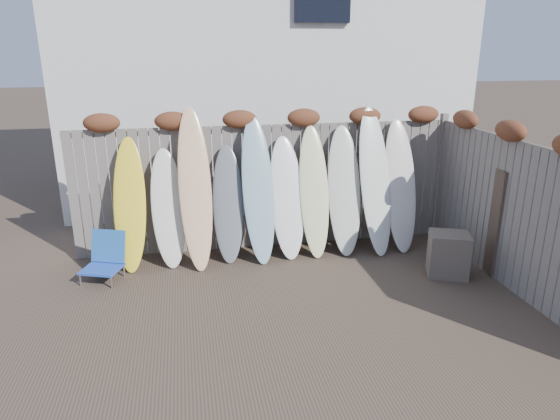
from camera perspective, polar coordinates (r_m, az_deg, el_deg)
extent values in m
plane|color=#493A2D|center=(6.22, 2.16, -12.22)|extent=(80.00, 80.00, 0.00)
cube|color=slate|center=(8.01, -1.64, 2.62)|extent=(6.00, 0.10, 2.00)
cube|color=slate|center=(8.97, 17.66, 3.78)|extent=(0.10, 0.10, 2.10)
ellipsoid|color=brown|center=(7.74, -19.72, 9.35)|extent=(0.52, 0.28, 0.28)
ellipsoid|color=brown|center=(7.65, -12.22, 9.90)|extent=(0.52, 0.28, 0.28)
ellipsoid|color=brown|center=(7.70, -4.65, 10.29)|extent=(0.52, 0.28, 0.28)
ellipsoid|color=brown|center=(7.87, 2.72, 10.50)|extent=(0.52, 0.28, 0.28)
ellipsoid|color=brown|center=(8.17, 9.68, 10.55)|extent=(0.52, 0.28, 0.28)
ellipsoid|color=brown|center=(8.57, 16.07, 10.45)|extent=(0.52, 0.28, 0.28)
cube|color=slate|center=(7.21, 25.78, -1.01)|extent=(0.10, 4.40, 2.00)
ellipsoid|color=brown|center=(7.26, 24.86, 8.22)|extent=(0.28, 0.56, 0.28)
ellipsoid|color=brown|center=(8.17, 20.43, 9.68)|extent=(0.28, 0.56, 0.28)
cube|color=silver|center=(11.85, -2.63, 17.42)|extent=(8.00, 5.00, 6.00)
cube|color=blue|center=(7.45, -19.69, -6.36)|extent=(0.62, 0.58, 0.03)
cube|color=#2360B1|center=(7.55, -19.04, -3.90)|extent=(0.52, 0.32, 0.46)
cylinder|color=#BCBBC3|center=(7.45, -21.86, -7.40)|extent=(0.03, 0.03, 0.19)
cylinder|color=#A0A1A7|center=(7.75, -20.46, -6.27)|extent=(0.03, 0.03, 0.19)
cylinder|color=#B8B8C0|center=(7.24, -18.71, -7.81)|extent=(0.03, 0.03, 0.19)
cylinder|color=silver|center=(7.54, -17.40, -6.62)|extent=(0.03, 0.03, 0.19)
cube|color=#6B5F50|center=(7.55, 18.68, -4.84)|extent=(0.67, 0.62, 0.63)
cube|color=#403827|center=(7.97, 22.22, -0.55)|extent=(0.20, 1.03, 1.55)
ellipsoid|color=yellow|center=(7.58, -16.80, 0.57)|extent=(0.53, 0.72, 1.91)
ellipsoid|color=silver|center=(7.58, -12.67, 0.18)|extent=(0.54, 0.66, 1.73)
ellipsoid|color=#FAB68A|center=(7.41, -9.67, 2.38)|extent=(0.51, 0.84, 2.33)
ellipsoid|color=slate|center=(7.61, -5.95, 0.66)|extent=(0.51, 0.66, 1.74)
ellipsoid|color=#86ADBD|center=(7.54, -2.51, 2.24)|extent=(0.53, 0.79, 2.16)
ellipsoid|color=white|center=(7.70, 0.81, 1.39)|extent=(0.56, 0.69, 1.85)
ellipsoid|color=#EEEEAD|center=(7.78, 3.92, 2.09)|extent=(0.46, 0.71, 2.00)
ellipsoid|color=silver|center=(7.91, 7.35, 2.21)|extent=(0.56, 0.73, 1.98)
ellipsoid|color=silver|center=(7.98, 10.82, 3.22)|extent=(0.58, 0.84, 2.27)
ellipsoid|color=silver|center=(8.20, 13.58, 2.69)|extent=(0.52, 0.73, 2.06)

